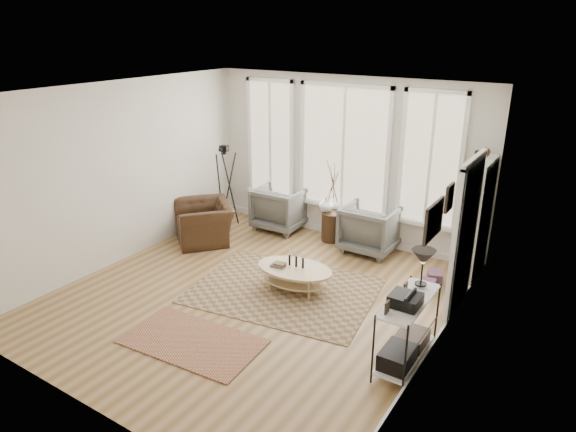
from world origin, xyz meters
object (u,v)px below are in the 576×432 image
Objects in this scene: armchair_right at (371,228)px; accent_chair at (204,222)px; armchair_left at (281,208)px; coffee_table at (294,273)px; side_table at (332,203)px; bookcase at (474,221)px; low_shelf at (407,325)px.

armchair_right is 0.84× the size of accent_chair.
armchair_left is 0.84× the size of accent_chair.
armchair_right is at bearing 79.60° from coffee_table.
side_table is (1.10, -0.02, 0.30)m from armchair_left.
armchair_left is at bearing 176.41° from bookcase.
side_table is at bearing -1.94° from armchair_right.
armchair_left is (-3.58, 0.22, -0.54)m from bookcase.
accent_chair is (-1.93, -1.23, -0.37)m from side_table.
bookcase is 2.50m from side_table.
bookcase reaches higher than side_table.
accent_chair is at bearing 54.69° from armchair_left.
low_shelf reaches higher than accent_chair.
bookcase is 2.26× the size of armchair_left.
low_shelf is 4.47m from armchair_left.
low_shelf is 3.17m from armchair_right.
accent_chair is at bearing -147.53° from side_table.
armchair_right is at bearing 177.08° from armchair_left.
side_table reaches higher than low_shelf.
accent_chair is at bearing -166.95° from bookcase.
armchair_right is (-1.65, 2.70, -0.10)m from low_shelf.
armchair_right reaches higher than coffee_table.
low_shelf is 1.44× the size of armchair_right.
coffee_table is 1.95m from armchair_right.
bookcase is at bearing -4.76° from side_table.
low_shelf is 0.88× the size of side_table.
bookcase is at bearing 40.02° from coffee_table.
coffee_table is (-2.06, -1.73, -0.67)m from bookcase.
accent_chair is (-4.41, -1.02, -0.60)m from bookcase.
bookcase is 2.78m from coffee_table.
coffee_table is 2.03m from side_table.
bookcase is at bearing 52.64° from accent_chair.
coffee_table is at bearing -139.98° from bookcase.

